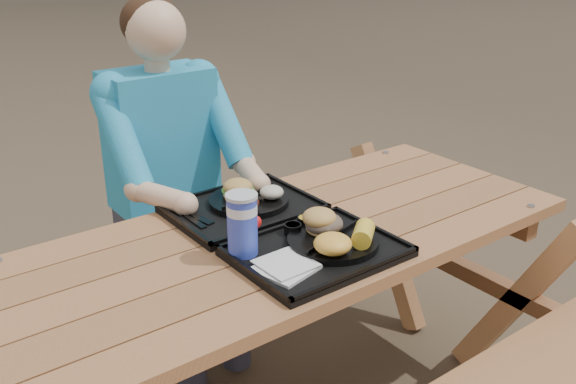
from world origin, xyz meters
TOP-DOWN VIEW (x-y plane):
  - picnic_table at (0.00, 0.00)m, footprint 1.80×1.49m
  - tray_near at (-0.03, -0.17)m, footprint 0.45×0.35m
  - tray_far at (-0.03, 0.20)m, footprint 0.45×0.35m
  - plate_near at (0.03, -0.17)m, footprint 0.26×0.26m
  - plate_far at (-0.00, 0.21)m, footprint 0.26×0.26m
  - napkin_stack at (-0.17, -0.21)m, footprint 0.17×0.17m
  - soda_cup at (-0.20, -0.07)m, footprint 0.08×0.08m
  - condiment_bbq at (-0.02, -0.05)m, footprint 0.05×0.05m
  - condiment_mustard at (0.04, -0.04)m, footprint 0.05×0.05m
  - sandwich at (0.04, -0.12)m, footprint 0.10×0.10m
  - mac_cheese at (-0.03, -0.24)m, footprint 0.10×0.10m
  - corn_cob at (0.08, -0.25)m, footprint 0.13×0.13m
  - cutlery_far at (-0.19, 0.22)m, footprint 0.05×0.15m
  - burger at (-0.02, 0.24)m, footprint 0.10×0.10m
  - baked_beans at (-0.06, 0.14)m, footprint 0.09×0.09m
  - potato_salad at (0.06, 0.16)m, footprint 0.08×0.08m
  - diner at (-0.06, 0.69)m, footprint 0.48×0.84m

SIDE VIEW (x-z plane):
  - picnic_table at x=0.00m, z-range 0.00..0.75m
  - diner at x=-0.06m, z-range 0.00..1.28m
  - tray_near at x=-0.03m, z-range 0.75..0.77m
  - tray_far at x=-0.03m, z-range 0.75..0.77m
  - cutlery_far at x=-0.19m, z-range 0.77..0.78m
  - napkin_stack at x=-0.17m, z-range 0.77..0.79m
  - plate_near at x=0.03m, z-range 0.77..0.79m
  - plate_far at x=0.00m, z-range 0.77..0.79m
  - condiment_bbq at x=-0.02m, z-range 0.77..0.80m
  - condiment_mustard at x=0.04m, z-range 0.77..0.80m
  - baked_beans at x=-0.06m, z-range 0.79..0.83m
  - potato_salad at x=0.06m, z-range 0.79..0.83m
  - mac_cheese at x=-0.03m, z-range 0.79..0.84m
  - corn_cob at x=0.08m, z-range 0.79..0.85m
  - burger at x=-0.02m, z-range 0.79..0.88m
  - sandwich at x=0.04m, z-range 0.79..0.90m
  - soda_cup at x=-0.20m, z-range 0.77..0.94m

